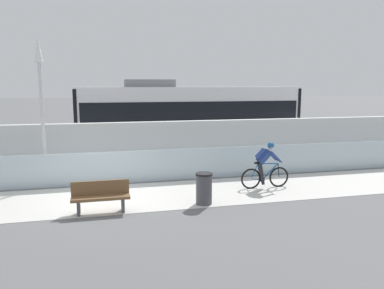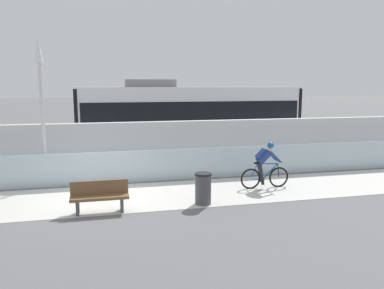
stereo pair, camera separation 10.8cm
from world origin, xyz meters
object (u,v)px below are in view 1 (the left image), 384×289
cyclist_on_bike (265,165)px  lamp_post_antenna (41,92)px  tram (189,118)px  trash_bin (204,189)px  bench (101,196)px

cyclist_on_bike → lamp_post_antenna: 8.12m
tram → cyclist_on_bike: size_ratio=6.25×
cyclist_on_bike → trash_bin: bearing=-153.8°
cyclist_on_bike → lamp_post_antenna: (-7.42, 2.15, 2.49)m
tram → bench: size_ratio=6.91×
tram → bench: (-4.46, -8.14, -1.41)m
lamp_post_antenna → trash_bin: 6.58m
tram → cyclist_on_bike: tram is taller
trash_bin → bench: 3.01m
trash_bin → bench: trash_bin is taller
cyclist_on_bike → bench: cyclist_on_bike is taller
trash_bin → cyclist_on_bike: bearing=26.2°
cyclist_on_bike → bench: (-5.55, -1.28, -0.32)m
tram → cyclist_on_bike: (1.09, -6.85, -1.09)m
bench → cyclist_on_bike: bearing=13.0°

